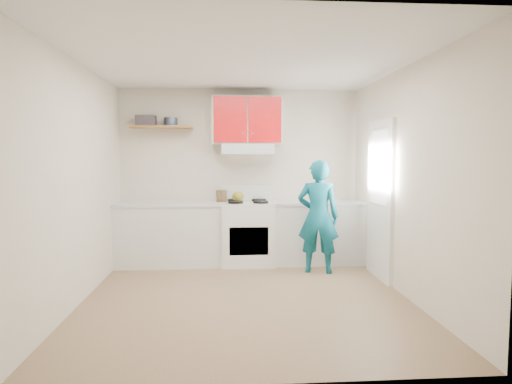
{
  "coord_description": "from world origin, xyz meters",
  "views": [
    {
      "loc": [
        -0.23,
        -4.82,
        1.58
      ],
      "look_at": [
        0.15,
        0.55,
        1.15
      ],
      "focal_mm": 30.79,
      "sensor_mm": 36.0,
      "label": 1
    }
  ],
  "objects": [
    {
      "name": "range_hood",
      "position": [
        0.1,
        1.68,
        1.7
      ],
      "size": [
        0.76,
        0.44,
        0.15
      ],
      "primitive_type": "cube",
      "color": "silver",
      "rests_on": "back_wall"
    },
    {
      "name": "door_glass",
      "position": [
        1.75,
        0.7,
        1.45
      ],
      "size": [
        0.01,
        0.55,
        0.95
      ],
      "primitive_type": "cube",
      "color": "white",
      "rests_on": "door"
    },
    {
      "name": "person",
      "position": [
        1.03,
        1.03,
        0.77
      ],
      "size": [
        0.64,
        0.51,
        1.54
      ],
      "primitive_type": "imported",
      "rotation": [
        0.0,
        0.0,
        2.87
      ],
      "color": "#0B596B",
      "rests_on": "floor"
    },
    {
      "name": "shelf",
      "position": [
        -1.15,
        1.75,
        2.02
      ],
      "size": [
        0.9,
        0.3,
        0.04
      ],
      "primitive_type": "cube",
      "color": "brown",
      "rests_on": "back_wall"
    },
    {
      "name": "kettle",
      "position": [
        -0.04,
        1.65,
        1.0
      ],
      "size": [
        0.23,
        0.23,
        0.15
      ],
      "primitive_type": "ellipsoid",
      "rotation": [
        0.0,
        0.0,
        0.35
      ],
      "color": "olive",
      "rests_on": "stove"
    },
    {
      "name": "cutting_board",
      "position": [
        1.05,
        1.5,
        0.91
      ],
      "size": [
        0.35,
        0.3,
        0.02
      ],
      "primitive_type": "cube",
      "rotation": [
        0.0,
        0.0,
        0.35
      ],
      "color": "olive",
      "rests_on": "counter_right"
    },
    {
      "name": "books",
      "position": [
        -1.37,
        1.72,
        2.11
      ],
      "size": [
        0.28,
        0.2,
        0.15
      ],
      "primitive_type": "cube",
      "rotation": [
        0.0,
        0.0,
        -0.0
      ],
      "color": "#362F34",
      "rests_on": "shelf"
    },
    {
      "name": "upper_cabinets",
      "position": [
        0.1,
        1.73,
        2.12
      ],
      "size": [
        1.02,
        0.33,
        0.7
      ],
      "primitive_type": "cube",
      "color": "#B60F11",
      "rests_on": "back_wall"
    },
    {
      "name": "stove",
      "position": [
        0.1,
        1.57,
        0.46
      ],
      "size": [
        0.76,
        0.65,
        0.92
      ],
      "primitive_type": "cube",
      "color": "white",
      "rests_on": "floor"
    },
    {
      "name": "left_wall",
      "position": [
        -1.8,
        0.0,
        1.3
      ],
      "size": [
        0.04,
        3.8,
        2.6
      ],
      "primitive_type": "cube",
      "color": "beige",
      "rests_on": "floor"
    },
    {
      "name": "counter_left",
      "position": [
        -1.04,
        1.6,
        0.45
      ],
      "size": [
        1.52,
        0.6,
        0.9
      ],
      "primitive_type": "cube",
      "color": "silver",
      "rests_on": "floor"
    },
    {
      "name": "back_wall",
      "position": [
        0.0,
        1.9,
        1.3
      ],
      "size": [
        3.6,
        0.04,
        2.6
      ],
      "primitive_type": "cube",
      "color": "beige",
      "rests_on": "floor"
    },
    {
      "name": "ceiling",
      "position": [
        0.0,
        0.0,
        2.6
      ],
      "size": [
        3.6,
        3.8,
        0.04
      ],
      "primitive_type": "cube",
      "color": "white",
      "rests_on": "floor"
    },
    {
      "name": "tin",
      "position": [
        -1.02,
        1.76,
        2.1
      ],
      "size": [
        0.25,
        0.25,
        0.12
      ],
      "primitive_type": "cylinder",
      "rotation": [
        0.0,
        0.0,
        -0.3
      ],
      "color": "#333D4C",
      "rests_on": "shelf"
    },
    {
      "name": "right_wall",
      "position": [
        1.8,
        0.0,
        1.3
      ],
      "size": [
        0.04,
        3.8,
        2.6
      ],
      "primitive_type": "cube",
      "color": "beige",
      "rests_on": "floor"
    },
    {
      "name": "silicone_mat",
      "position": [
        1.53,
        1.61,
        0.9
      ],
      "size": [
        0.38,
        0.34,
        0.01
      ],
      "primitive_type": "cube",
      "rotation": [
        0.0,
        0.0,
        0.21
      ],
      "color": "red",
      "rests_on": "counter_right"
    },
    {
      "name": "floor",
      "position": [
        0.0,
        0.0,
        0.0
      ],
      "size": [
        3.8,
        3.8,
        0.0
      ],
      "primitive_type": "plane",
      "color": "brown",
      "rests_on": "ground"
    },
    {
      "name": "front_wall",
      "position": [
        0.0,
        -1.9,
        1.3
      ],
      "size": [
        3.6,
        0.04,
        2.6
      ],
      "primitive_type": "cube",
      "color": "beige",
      "rests_on": "floor"
    },
    {
      "name": "counter_right",
      "position": [
        1.14,
        1.6,
        0.45
      ],
      "size": [
        1.32,
        0.6,
        0.9
      ],
      "primitive_type": "cube",
      "color": "silver",
      "rests_on": "floor"
    },
    {
      "name": "crock",
      "position": [
        -0.28,
        1.65,
        0.99
      ],
      "size": [
        0.18,
        0.18,
        0.19
      ],
      "primitive_type": "cylinder",
      "rotation": [
        0.0,
        0.0,
        0.17
      ],
      "color": "#4A3920",
      "rests_on": "counter_left"
    },
    {
      "name": "door",
      "position": [
        1.78,
        0.7,
        1.02
      ],
      "size": [
        0.05,
        0.85,
        2.05
      ],
      "primitive_type": "cube",
      "color": "white",
      "rests_on": "floor"
    }
  ]
}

